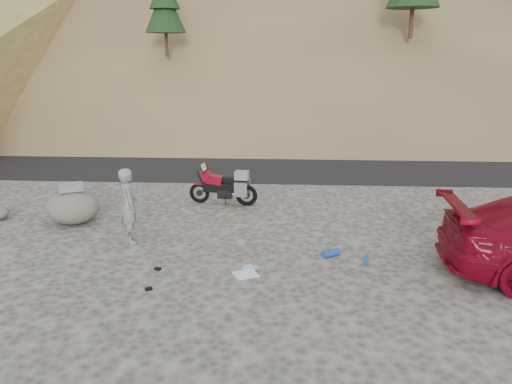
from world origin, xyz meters
The scene contains 11 objects.
ground centered at (0.00, 0.00, 0.00)m, with size 140.00×140.00×0.00m, color #42403D.
road centered at (0.00, 9.00, 0.00)m, with size 120.00×7.00×0.05m, color black.
motorcycle centered at (0.12, 3.10, 0.53)m, with size 2.10×0.76×1.25m.
man centered at (-1.83, -0.07, 0.00)m, with size 0.67×0.44×1.82m, color gray.
boulder centered at (-3.77, 1.15, 0.48)m, with size 1.67×1.53×1.10m.
gear_white_cloth centered at (1.08, -1.79, 0.01)m, with size 0.47×0.41×0.02m, color white.
gear_blue_mat centered at (2.93, -0.74, 0.08)m, with size 0.17×0.17×0.42m, color #1A449D.
gear_bottle centered at (3.64, -1.20, 0.13)m, with size 0.09×0.09×0.25m, color #1A449D.
gear_glove_a centered at (-0.81, -1.65, 0.02)m, with size 0.13×0.09×0.04m, color black.
gear_glove_b centered at (-0.75, -2.58, 0.02)m, with size 0.12×0.09×0.04m, color black.
gear_blue_cloth centered at (1.15, -1.44, 0.01)m, with size 0.31×0.23×0.01m, color #97C1E9.
Camera 1 is at (1.83, -11.24, 4.46)m, focal length 35.00 mm.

